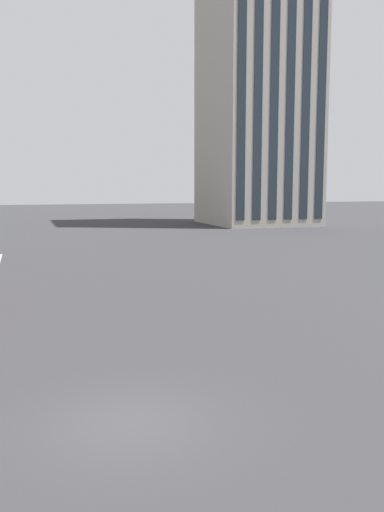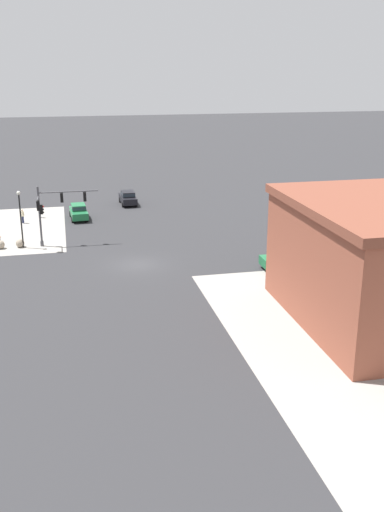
% 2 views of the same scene
% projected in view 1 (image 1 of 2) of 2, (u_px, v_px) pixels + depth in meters
% --- Properties ---
extents(ground_plane, '(320.00, 320.00, 0.00)m').
position_uv_depth(ground_plane, '(128.00, 423.00, 13.48)').
color(ground_plane, '#2D2D30').
extents(residential_tower_skyline_right, '(14.29, 17.01, 57.87)m').
position_uv_depth(residential_tower_skyline_right, '(258.00, 23.00, 79.40)').
color(residential_tower_skyline_right, '#9E998E').
rests_on(residential_tower_skyline_right, ground).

